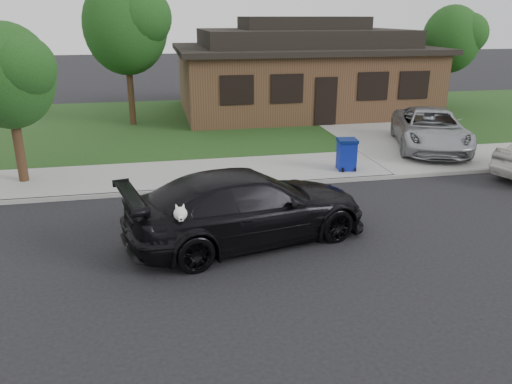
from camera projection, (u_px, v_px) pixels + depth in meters
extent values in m
plane|color=black|center=(314.00, 233.00, 11.72)|extent=(120.00, 120.00, 0.00)
cube|color=gray|center=(267.00, 170.00, 16.32)|extent=(60.00, 3.00, 0.12)
cube|color=gray|center=(278.00, 184.00, 14.93)|extent=(60.00, 0.12, 0.12)
cube|color=#193814|center=(231.00, 122.00, 23.71)|extent=(60.00, 13.00, 0.13)
cube|color=gray|center=(375.00, 129.00, 22.05)|extent=(4.50, 13.00, 0.14)
imported|color=black|center=(248.00, 207.00, 11.13)|extent=(5.91, 3.51, 1.61)
ellipsoid|color=white|center=(180.00, 214.00, 9.78)|extent=(0.34, 0.40, 0.30)
sphere|color=white|center=(180.00, 214.00, 9.53)|extent=(0.26, 0.26, 0.26)
cube|color=white|center=(181.00, 218.00, 9.43)|extent=(0.09, 0.12, 0.08)
sphere|color=black|center=(181.00, 220.00, 9.38)|extent=(0.04, 0.04, 0.04)
cone|color=white|center=(176.00, 206.00, 9.52)|extent=(0.11, 0.11, 0.14)
cone|color=white|center=(183.00, 206.00, 9.55)|extent=(0.11, 0.11, 0.14)
imported|color=#A1A4A8|center=(430.00, 129.00, 18.47)|extent=(4.01, 5.67, 1.44)
cube|color=navy|center=(346.00, 156.00, 16.02)|extent=(0.62, 0.62, 0.90)
cube|color=#06174F|center=(347.00, 141.00, 15.86)|extent=(0.68, 0.68, 0.10)
cylinder|color=black|center=(343.00, 170.00, 15.86)|extent=(0.07, 0.15, 0.14)
cylinder|color=black|center=(355.00, 169.00, 15.93)|extent=(0.07, 0.15, 0.14)
cube|color=#422B1C|center=(301.00, 81.00, 25.78)|extent=(12.00, 8.00, 3.00)
cube|color=black|center=(302.00, 48.00, 25.23)|extent=(12.60, 8.60, 0.25)
cube|color=black|center=(302.00, 38.00, 25.06)|extent=(10.00, 6.50, 0.80)
cube|color=black|center=(302.00, 23.00, 24.82)|extent=(6.00, 3.50, 0.60)
cube|color=black|center=(326.00, 101.00, 22.19)|extent=(1.00, 0.06, 2.10)
cube|color=black|center=(237.00, 90.00, 21.24)|extent=(1.30, 0.05, 1.10)
cube|color=black|center=(287.00, 89.00, 21.66)|extent=(1.30, 0.05, 1.10)
cube|color=black|center=(373.00, 86.00, 22.40)|extent=(1.30, 0.05, 1.10)
cube|color=black|center=(414.00, 85.00, 22.78)|extent=(1.30, 0.05, 1.10)
cylinder|color=#332114|center=(131.00, 97.00, 22.43)|extent=(0.28, 0.28, 2.48)
ellipsoid|color=#143811|center=(125.00, 26.00, 21.41)|extent=(3.60, 3.60, 4.14)
sphere|color=#26591E|center=(142.00, 17.00, 20.93)|extent=(2.52, 2.52, 2.52)
cylinder|color=#332114|center=(445.00, 88.00, 26.97)|extent=(0.28, 0.28, 2.03)
ellipsoid|color=#143811|center=(451.00, 39.00, 26.13)|extent=(3.00, 3.00, 3.45)
sphere|color=#26591E|center=(467.00, 33.00, 25.73)|extent=(2.10, 2.10, 2.10)
cylinder|color=#332114|center=(20.00, 152.00, 14.78)|extent=(0.28, 0.28, 1.80)
ellipsoid|color=#143811|center=(7.00, 76.00, 14.04)|extent=(2.60, 2.60, 2.99)
sphere|color=#26591E|center=(22.00, 68.00, 13.69)|extent=(1.82, 1.82, 1.82)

